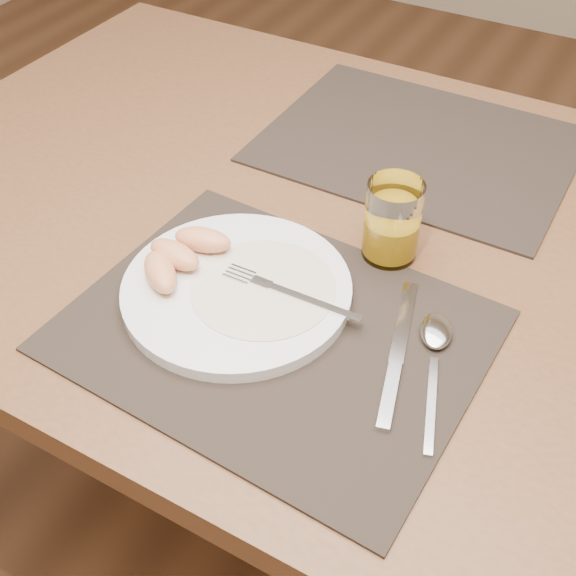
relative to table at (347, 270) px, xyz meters
The scene contains 11 objects.
ground 0.67m from the table, ahead, with size 5.00×5.00×0.00m, color #56341D.
table is the anchor object (origin of this frame).
placemat_near 0.24m from the table, 87.21° to the right, with size 0.45×0.35×0.00m, color black.
placemat_far 0.24m from the table, 88.02° to the left, with size 0.45×0.35×0.00m, color black.
plate 0.22m from the table, 106.22° to the right, with size 0.27×0.27×0.02m, color white.
plate_dressing 0.21m from the table, 98.12° to the right, with size 0.17×0.17×0.00m.
fork 0.21m from the table, 92.22° to the right, with size 0.17×0.02×0.00m.
knife 0.27m from the table, 53.34° to the right, with size 0.07×0.22×0.01m.
spoon 0.25m from the table, 41.08° to the right, with size 0.08×0.19×0.01m.
juice_glass 0.15m from the table, 27.40° to the right, with size 0.07×0.07×0.10m.
grapefruit_wedges 0.26m from the table, 124.34° to the right, with size 0.09×0.13×0.03m.
Camera 1 is at (0.30, -0.70, 1.34)m, focal length 45.00 mm.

